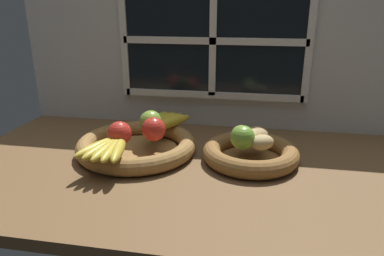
# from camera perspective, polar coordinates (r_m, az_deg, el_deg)

# --- Properties ---
(ground_plane) EXTENTS (1.40, 0.90, 0.03)m
(ground_plane) POSITION_cam_1_polar(r_m,az_deg,el_deg) (1.06, 1.24, -5.28)
(ground_plane) COLOR brown
(back_wall) EXTENTS (1.40, 0.05, 0.55)m
(back_wall) POSITION_cam_1_polar(r_m,az_deg,el_deg) (1.27, 3.50, 12.61)
(back_wall) COLOR silver
(back_wall) RESTS_ON ground_plane
(fruit_bowl_left) EXTENTS (0.36, 0.36, 0.05)m
(fruit_bowl_left) POSITION_cam_1_polar(r_m,az_deg,el_deg) (1.08, -8.96, -2.84)
(fruit_bowl_left) COLOR olive
(fruit_bowl_left) RESTS_ON ground_plane
(fruit_bowl_right) EXTENTS (0.27, 0.27, 0.05)m
(fruit_bowl_right) POSITION_cam_1_polar(r_m,az_deg,el_deg) (1.02, 9.46, -4.11)
(fruit_bowl_right) COLOR brown
(fruit_bowl_right) RESTS_ON ground_plane
(apple_red_right) EXTENTS (0.07, 0.07, 0.07)m
(apple_red_right) POSITION_cam_1_polar(r_m,az_deg,el_deg) (1.02, -6.26, -0.21)
(apple_red_right) COLOR red
(apple_red_right) RESTS_ON fruit_bowl_left
(apple_red_front) EXTENTS (0.07, 0.07, 0.07)m
(apple_red_front) POSITION_cam_1_polar(r_m,az_deg,el_deg) (1.01, -11.68, -0.84)
(apple_red_front) COLOR red
(apple_red_front) RESTS_ON fruit_bowl_left
(apple_green_back) EXTENTS (0.07, 0.07, 0.07)m
(apple_green_back) POSITION_cam_1_polar(r_m,az_deg,el_deg) (1.08, -6.67, 0.95)
(apple_green_back) COLOR #7AA338
(apple_green_back) RESTS_ON fruit_bowl_left
(banana_bunch_front) EXTENTS (0.14, 0.19, 0.03)m
(banana_bunch_front) POSITION_cam_1_polar(r_m,az_deg,el_deg) (0.96, -13.28, -3.11)
(banana_bunch_front) COLOR gold
(banana_bunch_front) RESTS_ON fruit_bowl_left
(banana_bunch_back) EXTENTS (0.13, 0.19, 0.03)m
(banana_bunch_back) POSITION_cam_1_polar(r_m,az_deg,el_deg) (1.15, -4.53, 1.10)
(banana_bunch_back) COLOR yellow
(banana_bunch_back) RESTS_ON fruit_bowl_left
(potato_small) EXTENTS (0.09, 0.08, 0.04)m
(potato_small) POSITION_cam_1_polar(r_m,az_deg,el_deg) (0.98, 11.27, -2.29)
(potato_small) COLOR tan
(potato_small) RESTS_ON fruit_bowl_right
(potato_oblong) EXTENTS (0.07, 0.08, 0.05)m
(potato_oblong) POSITION_cam_1_polar(r_m,az_deg,el_deg) (1.03, 7.82, -0.87)
(potato_oblong) COLOR #A38451
(potato_oblong) RESTS_ON fruit_bowl_right
(potato_large) EXTENTS (0.09, 0.10, 0.05)m
(potato_large) POSITION_cam_1_polar(r_m,az_deg,el_deg) (1.01, 9.61, -1.49)
(potato_large) COLOR tan
(potato_large) RESTS_ON fruit_bowl_right
(potato_back) EXTENTS (0.08, 0.09, 0.04)m
(potato_back) POSITION_cam_1_polar(r_m,az_deg,el_deg) (1.04, 10.64, -0.92)
(potato_back) COLOR #A38451
(potato_back) RESTS_ON fruit_bowl_right
(lime_near) EXTENTS (0.07, 0.07, 0.07)m
(lime_near) POSITION_cam_1_polar(r_m,az_deg,el_deg) (0.97, 8.22, -1.54)
(lime_near) COLOR #6B9E33
(lime_near) RESTS_ON fruit_bowl_right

